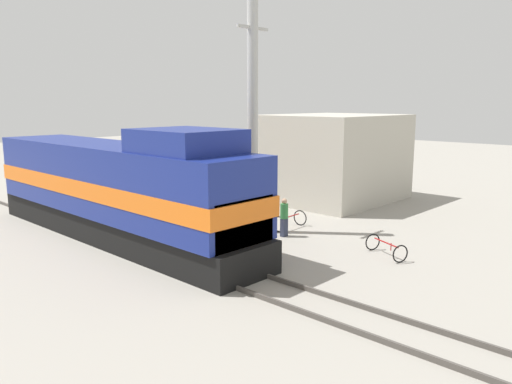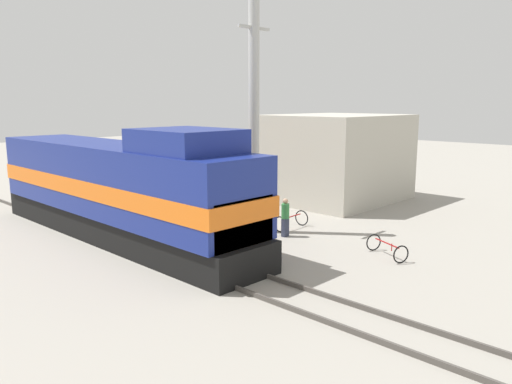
{
  "view_description": "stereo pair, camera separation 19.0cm",
  "coord_description": "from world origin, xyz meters",
  "px_view_note": "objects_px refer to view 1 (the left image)",
  "views": [
    {
      "loc": [
        -10.87,
        -14.3,
        5.72
      ],
      "look_at": [
        1.2,
        -2.89,
        2.69
      ],
      "focal_mm": 35.0,
      "sensor_mm": 36.0,
      "label": 1
    },
    {
      "loc": [
        -10.74,
        -14.43,
        5.72
      ],
      "look_at": [
        1.2,
        -2.89,
        2.69
      ],
      "focal_mm": 35.0,
      "sensor_mm": 36.0,
      "label": 2
    }
  ],
  "objects_px": {
    "locomotive": "(120,190)",
    "bicycle_spare": "(386,247)",
    "person_bystander": "(284,216)",
    "bicycle": "(290,221)",
    "billboard_sign": "(199,156)",
    "vendor_umbrella": "(222,183)",
    "utility_pole": "(253,118)"
  },
  "relations": [
    {
      "from": "locomotive",
      "to": "bicycle_spare",
      "type": "bearing_deg",
      "value": -59.09
    },
    {
      "from": "person_bystander",
      "to": "bicycle",
      "type": "bearing_deg",
      "value": 28.79
    },
    {
      "from": "bicycle_spare",
      "to": "billboard_sign",
      "type": "bearing_deg",
      "value": 112.37
    },
    {
      "from": "billboard_sign",
      "to": "bicycle_spare",
      "type": "distance_m",
      "value": 11.42
    },
    {
      "from": "locomotive",
      "to": "vendor_umbrella",
      "type": "relative_size",
      "value": 6.63
    },
    {
      "from": "locomotive",
      "to": "bicycle_spare",
      "type": "distance_m",
      "value": 10.89
    },
    {
      "from": "person_bystander",
      "to": "bicycle_spare",
      "type": "xyz_separation_m",
      "value": [
        0.48,
        -4.58,
        -0.56
      ]
    },
    {
      "from": "person_bystander",
      "to": "vendor_umbrella",
      "type": "bearing_deg",
      "value": 116.54
    },
    {
      "from": "locomotive",
      "to": "bicycle",
      "type": "relative_size",
      "value": 9.27
    },
    {
      "from": "billboard_sign",
      "to": "bicycle_spare",
      "type": "height_order",
      "value": "billboard_sign"
    },
    {
      "from": "billboard_sign",
      "to": "bicycle",
      "type": "relative_size",
      "value": 2.23
    },
    {
      "from": "utility_pole",
      "to": "billboard_sign",
      "type": "bearing_deg",
      "value": 77.15
    },
    {
      "from": "vendor_umbrella",
      "to": "person_bystander",
      "type": "bearing_deg",
      "value": -63.46
    },
    {
      "from": "locomotive",
      "to": "billboard_sign",
      "type": "relative_size",
      "value": 4.16
    },
    {
      "from": "billboard_sign",
      "to": "person_bystander",
      "type": "distance_m",
      "value": 6.89
    },
    {
      "from": "bicycle",
      "to": "vendor_umbrella",
      "type": "bearing_deg",
      "value": -131.48
    },
    {
      "from": "person_bystander",
      "to": "bicycle",
      "type": "xyz_separation_m",
      "value": [
        1.18,
        0.65,
        -0.53
      ]
    },
    {
      "from": "bicycle_spare",
      "to": "utility_pole",
      "type": "bearing_deg",
      "value": 121.44
    },
    {
      "from": "utility_pole",
      "to": "vendor_umbrella",
      "type": "relative_size",
      "value": 4.1
    },
    {
      "from": "person_bystander",
      "to": "bicycle",
      "type": "distance_m",
      "value": 1.44
    },
    {
      "from": "vendor_umbrella",
      "to": "person_bystander",
      "type": "height_order",
      "value": "vendor_umbrella"
    },
    {
      "from": "locomotive",
      "to": "utility_pole",
      "type": "relative_size",
      "value": 1.62
    },
    {
      "from": "vendor_umbrella",
      "to": "utility_pole",
      "type": "bearing_deg",
      "value": -44.7
    },
    {
      "from": "locomotive",
      "to": "bicycle_spare",
      "type": "relative_size",
      "value": 8.75
    },
    {
      "from": "utility_pole",
      "to": "bicycle",
      "type": "distance_m",
      "value": 4.96
    },
    {
      "from": "vendor_umbrella",
      "to": "billboard_sign",
      "type": "bearing_deg",
      "value": 62.75
    },
    {
      "from": "locomotive",
      "to": "utility_pole",
      "type": "xyz_separation_m",
      "value": [
        4.73,
        -3.07,
        2.89
      ]
    },
    {
      "from": "vendor_umbrella",
      "to": "bicycle_spare",
      "type": "bearing_deg",
      "value": -76.27
    },
    {
      "from": "utility_pole",
      "to": "bicycle_spare",
      "type": "height_order",
      "value": "utility_pole"
    },
    {
      "from": "vendor_umbrella",
      "to": "person_bystander",
      "type": "xyz_separation_m",
      "value": [
        1.25,
        -2.5,
        -1.28
      ]
    },
    {
      "from": "billboard_sign",
      "to": "bicycle",
      "type": "height_order",
      "value": "billboard_sign"
    },
    {
      "from": "locomotive",
      "to": "person_bystander",
      "type": "distance_m",
      "value": 6.95
    }
  ]
}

